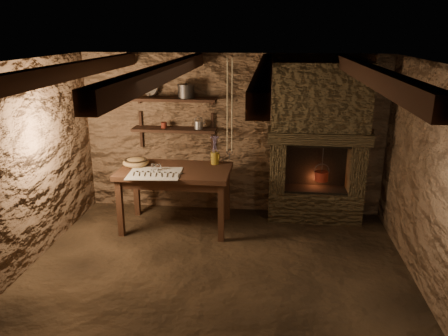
# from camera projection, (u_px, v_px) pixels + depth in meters

# --- Properties ---
(floor) EXTENTS (4.50, 4.50, 0.00)m
(floor) POSITION_uv_depth(u_px,v_px,m) (216.00, 276.00, 5.04)
(floor) COLOR black
(floor) RESTS_ON ground
(back_wall) EXTENTS (4.50, 0.04, 2.40)m
(back_wall) POSITION_uv_depth(u_px,v_px,m) (232.00, 135.00, 6.57)
(back_wall) COLOR #4F3725
(back_wall) RESTS_ON floor
(front_wall) EXTENTS (4.50, 0.04, 2.40)m
(front_wall) POSITION_uv_depth(u_px,v_px,m) (175.00, 279.00, 2.78)
(front_wall) COLOR #4F3725
(front_wall) RESTS_ON floor
(left_wall) EXTENTS (0.04, 4.00, 2.40)m
(left_wall) POSITION_uv_depth(u_px,v_px,m) (17.00, 171.00, 4.91)
(left_wall) COLOR #4F3725
(left_wall) RESTS_ON floor
(right_wall) EXTENTS (0.04, 4.00, 2.40)m
(right_wall) POSITION_uv_depth(u_px,v_px,m) (434.00, 186.00, 4.44)
(right_wall) COLOR #4F3725
(right_wall) RESTS_ON floor
(ceiling) EXTENTS (4.50, 4.00, 0.04)m
(ceiling) POSITION_uv_depth(u_px,v_px,m) (215.00, 63.00, 4.31)
(ceiling) COLOR black
(ceiling) RESTS_ON back_wall
(beam_far_left) EXTENTS (0.14, 3.95, 0.16)m
(beam_far_left) POSITION_uv_depth(u_px,v_px,m) (71.00, 71.00, 4.49)
(beam_far_left) COLOR black
(beam_far_left) RESTS_ON ceiling
(beam_mid_left) EXTENTS (0.14, 3.95, 0.16)m
(beam_mid_left) POSITION_uv_depth(u_px,v_px,m) (165.00, 72.00, 4.39)
(beam_mid_left) COLOR black
(beam_mid_left) RESTS_ON ceiling
(beam_mid_right) EXTENTS (0.14, 3.95, 0.16)m
(beam_mid_right) POSITION_uv_depth(u_px,v_px,m) (265.00, 73.00, 4.29)
(beam_mid_right) COLOR black
(beam_mid_right) RESTS_ON ceiling
(beam_far_right) EXTENTS (0.14, 3.95, 0.16)m
(beam_far_right) POSITION_uv_depth(u_px,v_px,m) (370.00, 74.00, 4.18)
(beam_far_right) COLOR black
(beam_far_right) RESTS_ON ceiling
(shelf_lower) EXTENTS (1.25, 0.30, 0.04)m
(shelf_lower) POSITION_uv_depth(u_px,v_px,m) (174.00, 129.00, 6.48)
(shelf_lower) COLOR black
(shelf_lower) RESTS_ON back_wall
(shelf_upper) EXTENTS (1.25, 0.30, 0.04)m
(shelf_upper) POSITION_uv_depth(u_px,v_px,m) (173.00, 99.00, 6.34)
(shelf_upper) COLOR black
(shelf_upper) RESTS_ON back_wall
(hearth) EXTENTS (1.43, 0.51, 2.30)m
(hearth) POSITION_uv_depth(u_px,v_px,m) (318.00, 139.00, 6.21)
(hearth) COLOR #3A2E1D
(hearth) RESTS_ON floor
(work_table) EXTENTS (1.54, 0.89, 0.88)m
(work_table) POSITION_uv_depth(u_px,v_px,m) (176.00, 196.00, 6.16)
(work_table) COLOR black
(work_table) RESTS_ON floor
(linen_cloth) EXTENTS (0.73, 0.61, 0.01)m
(linen_cloth) POSITION_uv_depth(u_px,v_px,m) (155.00, 173.00, 5.83)
(linen_cloth) COLOR beige
(linen_cloth) RESTS_ON work_table
(pewter_cutlery_row) EXTENTS (0.60, 0.27, 0.01)m
(pewter_cutlery_row) POSITION_uv_depth(u_px,v_px,m) (154.00, 173.00, 5.81)
(pewter_cutlery_row) COLOR gray
(pewter_cutlery_row) RESTS_ON linen_cloth
(drinking_glasses) EXTENTS (0.22, 0.07, 0.09)m
(drinking_glasses) POSITION_uv_depth(u_px,v_px,m) (159.00, 167.00, 5.94)
(drinking_glasses) COLOR silver
(drinking_glasses) RESTS_ON linen_cloth
(stoneware_jug) EXTENTS (0.15, 0.15, 0.41)m
(stoneware_jug) POSITION_uv_depth(u_px,v_px,m) (215.00, 152.00, 6.21)
(stoneware_jug) COLOR olive
(stoneware_jug) RESTS_ON work_table
(wooden_bowl) EXTENTS (0.44, 0.44, 0.13)m
(wooden_bowl) POSITION_uv_depth(u_px,v_px,m) (136.00, 163.00, 6.17)
(wooden_bowl) COLOR olive
(wooden_bowl) RESTS_ON work_table
(iron_stockpot) EXTENTS (0.25, 0.25, 0.18)m
(iron_stockpot) POSITION_uv_depth(u_px,v_px,m) (186.00, 92.00, 6.29)
(iron_stockpot) COLOR #332F2D
(iron_stockpot) RESTS_ON shelf_upper
(tin_pan) EXTENTS (0.27, 0.20, 0.25)m
(tin_pan) POSITION_uv_depth(u_px,v_px,m) (151.00, 88.00, 6.43)
(tin_pan) COLOR #A8A9A3
(tin_pan) RESTS_ON shelf_upper
(small_kettle) EXTENTS (0.20, 0.17, 0.18)m
(small_kettle) POSITION_uv_depth(u_px,v_px,m) (199.00, 125.00, 6.41)
(small_kettle) COLOR #A8A9A3
(small_kettle) RESTS_ON shelf_lower
(rusty_tin) EXTENTS (0.10, 0.10, 0.08)m
(rusty_tin) POSITION_uv_depth(u_px,v_px,m) (164.00, 125.00, 6.47)
(rusty_tin) COLOR #551911
(rusty_tin) RESTS_ON shelf_lower
(red_pot) EXTENTS (0.22, 0.21, 0.54)m
(red_pot) POSITION_uv_depth(u_px,v_px,m) (322.00, 175.00, 6.32)
(red_pot) COLOR maroon
(red_pot) RESTS_ON hearth
(hanging_ropes) EXTENTS (0.08, 0.08, 1.20)m
(hanging_ropes) POSITION_uv_depth(u_px,v_px,m) (230.00, 106.00, 5.48)
(hanging_ropes) COLOR #CBBA8F
(hanging_ropes) RESTS_ON ceiling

